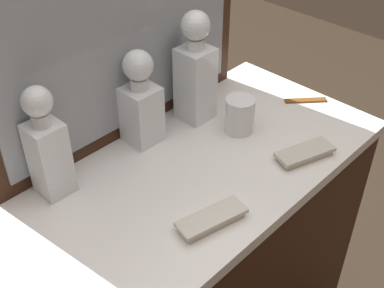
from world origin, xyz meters
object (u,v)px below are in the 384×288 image
crystal_tumbler_rear (240,116)px  silver_brush_front (305,154)px  silver_brush_far_left (212,219)px  crystal_decanter_center (48,152)px  crystal_decanter_right (140,107)px  tortoiseshell_comb (306,100)px  crystal_decanter_left (195,77)px

crystal_tumbler_rear → silver_brush_front: (0.02, -0.20, -0.03)m
silver_brush_front → silver_brush_far_left: bearing=177.2°
crystal_decanter_center → silver_brush_far_left: bearing=-62.7°
crystal_decanter_right → tortoiseshell_comb: bearing=-24.2°
crystal_decanter_right → silver_brush_far_left: bearing=-106.2°
crystal_decanter_right → silver_brush_front: 0.45m
tortoiseshell_comb → crystal_tumbler_rear: bearing=168.6°
crystal_decanter_center → silver_brush_far_left: size_ratio=1.67×
crystal_tumbler_rear → crystal_decanter_center: bearing=162.2°
silver_brush_front → tortoiseshell_comb: bearing=32.9°
crystal_decanter_center → silver_brush_front: crystal_decanter_center is taller
crystal_decanter_right → silver_brush_far_left: 0.37m
crystal_decanter_left → crystal_decanter_right: crystal_decanter_left is taller
crystal_tumbler_rear → crystal_decanter_left: bearing=104.6°
crystal_tumbler_rear → silver_brush_front: 0.21m
crystal_decanter_center → tortoiseshell_comb: (0.75, -0.21, -0.11)m
crystal_decanter_center → silver_brush_front: size_ratio=1.70×
crystal_decanter_left → crystal_decanter_right: size_ratio=1.21×
crystal_decanter_left → silver_brush_front: 0.36m
crystal_tumbler_rear → silver_brush_far_left: crystal_tumbler_rear is taller
crystal_tumbler_rear → tortoiseshell_comb: (0.26, -0.05, -0.04)m
crystal_decanter_center → crystal_tumbler_rear: bearing=-17.8°
crystal_decanter_left → crystal_decanter_right: bearing=171.6°
silver_brush_front → silver_brush_far_left: (-0.34, 0.02, 0.00)m
crystal_tumbler_rear → tortoiseshell_comb: crystal_tumbler_rear is taller
crystal_decanter_left → crystal_tumbler_rear: size_ratio=3.18×
crystal_decanter_left → silver_brush_far_left: (-0.28, -0.32, -0.12)m
crystal_tumbler_rear → silver_brush_far_left: bearing=-149.8°
crystal_tumbler_rear → silver_brush_far_left: (-0.32, -0.19, -0.03)m
crystal_decanter_left → silver_brush_far_left: bearing=-131.5°
crystal_tumbler_rear → crystal_decanter_right: bearing=143.4°
crystal_decanter_right → crystal_decanter_center: 0.28m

